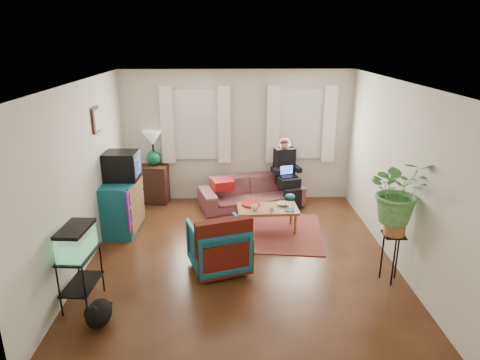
{
  "coord_description": "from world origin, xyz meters",
  "views": [
    {
      "loc": [
        -0.17,
        -5.78,
        3.19
      ],
      "look_at": [
        0.0,
        0.4,
        1.1
      ],
      "focal_mm": 32.0,
      "sensor_mm": 36.0,
      "label": 1
    }
  ],
  "objects_px": {
    "side_table": "(155,183)",
    "aquarium_stand": "(81,279)",
    "sofa": "(251,187)",
    "coffee_table": "(267,219)",
    "plant_stand": "(391,258)",
    "dresser": "(123,205)",
    "armchair": "(218,244)"
  },
  "relations": [
    {
      "from": "side_table",
      "to": "aquarium_stand",
      "type": "xyz_separation_m",
      "value": [
        -0.35,
        -3.51,
        -0.04
      ]
    },
    {
      "from": "sofa",
      "to": "aquarium_stand",
      "type": "height_order",
      "value": "sofa"
    },
    {
      "from": "coffee_table",
      "to": "plant_stand",
      "type": "relative_size",
      "value": 1.46
    },
    {
      "from": "side_table",
      "to": "aquarium_stand",
      "type": "distance_m",
      "value": 3.53
    },
    {
      "from": "dresser",
      "to": "side_table",
      "type": "bearing_deg",
      "value": 78.05
    },
    {
      "from": "coffee_table",
      "to": "plant_stand",
      "type": "distance_m",
      "value": 2.24
    },
    {
      "from": "sofa",
      "to": "armchair",
      "type": "xyz_separation_m",
      "value": [
        -0.6,
        -2.38,
        0.0
      ]
    },
    {
      "from": "side_table",
      "to": "plant_stand",
      "type": "relative_size",
      "value": 1.09
    },
    {
      "from": "armchair",
      "to": "coffee_table",
      "type": "bearing_deg",
      "value": -141.1
    },
    {
      "from": "armchair",
      "to": "coffee_table",
      "type": "distance_m",
      "value": 1.51
    },
    {
      "from": "side_table",
      "to": "aquarium_stand",
      "type": "bearing_deg",
      "value": -95.69
    },
    {
      "from": "dresser",
      "to": "plant_stand",
      "type": "height_order",
      "value": "dresser"
    },
    {
      "from": "plant_stand",
      "to": "side_table",
      "type": "bearing_deg",
      "value": 139.8
    },
    {
      "from": "coffee_table",
      "to": "aquarium_stand",
      "type": "bearing_deg",
      "value": -142.26
    },
    {
      "from": "coffee_table",
      "to": "plant_stand",
      "type": "xyz_separation_m",
      "value": [
        1.52,
        -1.64,
        0.14
      ]
    },
    {
      "from": "dresser",
      "to": "plant_stand",
      "type": "relative_size",
      "value": 1.41
    },
    {
      "from": "side_table",
      "to": "plant_stand",
      "type": "height_order",
      "value": "side_table"
    },
    {
      "from": "armchair",
      "to": "dresser",
      "type": "bearing_deg",
      "value": -57.65
    },
    {
      "from": "sofa",
      "to": "coffee_table",
      "type": "distance_m",
      "value": 1.16
    },
    {
      "from": "dresser",
      "to": "aquarium_stand",
      "type": "bearing_deg",
      "value": -87.95
    },
    {
      "from": "side_table",
      "to": "coffee_table",
      "type": "bearing_deg",
      "value": -34.3
    },
    {
      "from": "dresser",
      "to": "armchair",
      "type": "height_order",
      "value": "dresser"
    },
    {
      "from": "dresser",
      "to": "plant_stand",
      "type": "xyz_separation_m",
      "value": [
        4.0,
        -1.75,
        -0.09
      ]
    },
    {
      "from": "aquarium_stand",
      "to": "plant_stand",
      "type": "relative_size",
      "value": 0.99
    },
    {
      "from": "aquarium_stand",
      "to": "sofa",
      "type": "bearing_deg",
      "value": 59.12
    },
    {
      "from": "plant_stand",
      "to": "sofa",
      "type": "bearing_deg",
      "value": 122.26
    },
    {
      "from": "side_table",
      "to": "sofa",
      "type": "bearing_deg",
      "value": -9.81
    },
    {
      "from": "sofa",
      "to": "coffee_table",
      "type": "height_order",
      "value": "sofa"
    },
    {
      "from": "coffee_table",
      "to": "armchair",
      "type": "bearing_deg",
      "value": -124.83
    },
    {
      "from": "dresser",
      "to": "plant_stand",
      "type": "distance_m",
      "value": 4.37
    },
    {
      "from": "side_table",
      "to": "dresser",
      "type": "bearing_deg",
      "value": -104.26
    },
    {
      "from": "aquarium_stand",
      "to": "armchair",
      "type": "xyz_separation_m",
      "value": [
        1.67,
        0.8,
        0.04
      ]
    }
  ]
}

